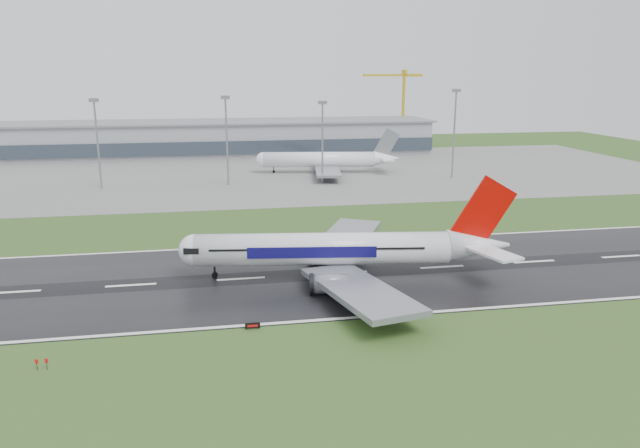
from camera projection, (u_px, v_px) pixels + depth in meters
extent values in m
plane|color=#2A491B|center=(131.00, 286.00, 108.98)|extent=(520.00, 520.00, 0.00)
cube|color=black|center=(131.00, 285.00, 108.97)|extent=(400.00, 45.00, 0.10)
cube|color=slate|center=(172.00, 175.00, 228.27)|extent=(400.00, 130.00, 0.08)
cube|color=gray|center=(179.00, 139.00, 283.70)|extent=(240.00, 36.00, 15.00)
cylinder|color=gray|center=(98.00, 146.00, 197.19)|extent=(0.64, 0.64, 28.76)
cylinder|color=gray|center=(227.00, 143.00, 204.38)|extent=(0.64, 0.64, 29.35)
cylinder|color=gray|center=(322.00, 144.00, 210.34)|extent=(0.64, 0.64, 27.38)
cylinder|color=gray|center=(454.00, 136.00, 218.28)|extent=(0.64, 0.64, 31.23)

